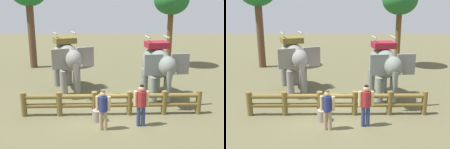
# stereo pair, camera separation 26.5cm
# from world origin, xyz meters

# --- Properties ---
(ground_plane) EXTENTS (60.00, 60.00, 0.00)m
(ground_plane) POSITION_xyz_m (0.00, 0.00, 0.00)
(ground_plane) COLOR brown
(log_fence) EXTENTS (7.72, 0.50, 1.05)m
(log_fence) POSITION_xyz_m (-0.00, -0.11, 0.60)
(log_fence) COLOR brown
(log_fence) RESTS_ON ground
(elephant_near_left) EXTENTS (2.77, 3.74, 3.16)m
(elephant_near_left) POSITION_xyz_m (-2.42, 3.20, 1.77)
(elephant_near_left) COLOR gray
(elephant_near_left) RESTS_ON ground
(elephant_center) EXTENTS (2.06, 3.65, 3.09)m
(elephant_center) POSITION_xyz_m (2.24, 2.05, 1.73)
(elephant_center) COLOR slate
(elephant_center) RESTS_ON ground
(tourist_woman_in_black) EXTENTS (0.60, 0.35, 1.70)m
(tourist_woman_in_black) POSITION_xyz_m (1.13, -1.18, 0.98)
(tourist_woman_in_black) COLOR navy
(tourist_woman_in_black) RESTS_ON ground
(tourist_man_in_blue) EXTENTS (0.56, 0.34, 1.59)m
(tourist_man_in_blue) POSITION_xyz_m (-0.33, -1.52, 0.92)
(tourist_man_in_blue) COLOR tan
(tourist_man_in_blue) RESTS_ON ground
(tree_far_left) EXTENTS (2.46, 2.46, 5.88)m
(tree_far_left) POSITION_xyz_m (4.17, 8.76, 4.70)
(tree_far_left) COLOR brown
(tree_far_left) RESTS_ON ground
(feed_bucket) EXTENTS (0.44, 0.44, 0.46)m
(feed_bucket) POSITION_xyz_m (-0.59, -0.72, 0.23)
(feed_bucket) COLOR gray
(feed_bucket) RESTS_ON ground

